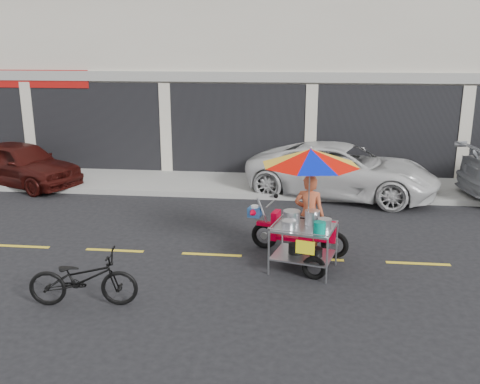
# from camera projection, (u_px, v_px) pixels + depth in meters

# --- Properties ---
(ground) EXTENTS (90.00, 90.00, 0.00)m
(ground) POSITION_uv_depth(u_px,v_px,m) (313.00, 259.00, 10.43)
(ground) COLOR black
(sidewalk) EXTENTS (45.00, 3.00, 0.15)m
(sidewalk) POSITION_uv_depth(u_px,v_px,m) (309.00, 184.00, 15.68)
(sidewalk) COLOR gray
(sidewalk) RESTS_ON ground
(shophouse_block) EXTENTS (36.00, 8.11, 10.40)m
(shophouse_block) POSITION_uv_depth(u_px,v_px,m) (391.00, 39.00, 19.13)
(shophouse_block) COLOR beige
(shophouse_block) RESTS_ON ground
(centerline) EXTENTS (42.00, 0.10, 0.01)m
(centerline) POSITION_uv_depth(u_px,v_px,m) (313.00, 259.00, 10.43)
(centerline) COLOR gold
(centerline) RESTS_ON ground
(maroon_sedan) EXTENTS (4.18, 2.90, 1.32)m
(maroon_sedan) POSITION_uv_depth(u_px,v_px,m) (21.00, 164.00, 15.67)
(maroon_sedan) COLOR #330C09
(maroon_sedan) RESTS_ON ground
(white_pickup) EXTENTS (5.57, 3.61, 1.43)m
(white_pickup) POSITION_uv_depth(u_px,v_px,m) (342.00, 170.00, 14.65)
(white_pickup) COLOR silver
(white_pickup) RESTS_ON ground
(near_bicycle) EXTENTS (1.79, 0.81, 0.91)m
(near_bicycle) POSITION_uv_depth(u_px,v_px,m) (83.00, 279.00, 8.50)
(near_bicycle) COLOR black
(near_bicycle) RESTS_ON ground
(food_vendor_rig) EXTENTS (2.30, 2.24, 2.33)m
(food_vendor_rig) POSITION_uv_depth(u_px,v_px,m) (308.00, 189.00, 9.86)
(food_vendor_rig) COLOR black
(food_vendor_rig) RESTS_ON ground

